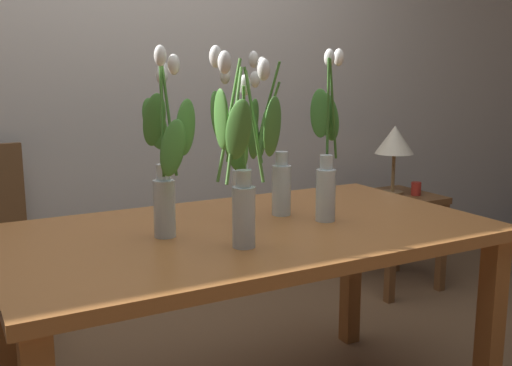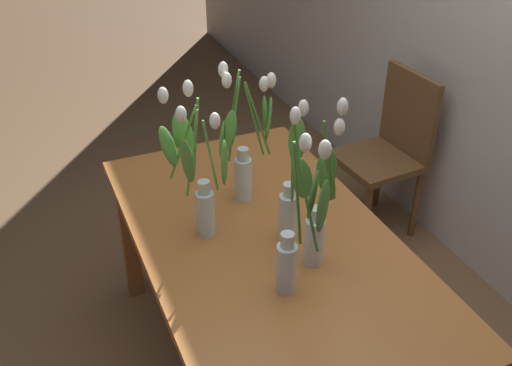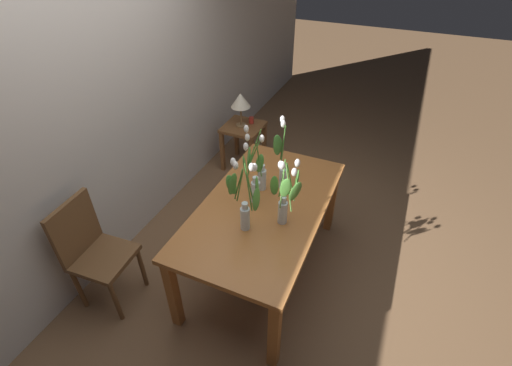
{
  "view_description": "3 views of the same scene",
  "coord_description": "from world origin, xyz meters",
  "px_view_note": "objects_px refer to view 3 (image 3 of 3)",
  "views": [
    {
      "loc": [
        -0.89,
        -1.68,
        1.25
      ],
      "look_at": [
        -0.0,
        -0.05,
        0.9
      ],
      "focal_mm": 41.28,
      "sensor_mm": 36.0,
      "label": 1
    },
    {
      "loc": [
        1.57,
        -0.72,
        2.08
      ],
      "look_at": [
        -0.03,
        -0.03,
        0.98
      ],
      "focal_mm": 41.49,
      "sensor_mm": 36.0,
      "label": 2
    },
    {
      "loc": [
        -1.95,
        -0.79,
        2.54
      ],
      "look_at": [
        0.02,
        0.08,
        0.91
      ],
      "focal_mm": 25.28,
      "sensor_mm": 36.0,
      "label": 3
    }
  ],
  "objects_px": {
    "dining_table": "(264,214)",
    "tulip_vase_0": "(245,201)",
    "tulip_vase_3": "(285,197)",
    "table_lamp": "(241,101)",
    "tulip_vase_4": "(258,171)",
    "pillar_candle": "(251,120)",
    "tulip_vase_1": "(255,181)",
    "side_table": "(243,135)",
    "dining_chair": "(93,248)",
    "tulip_vase_2": "(282,165)"
  },
  "relations": [
    {
      "from": "tulip_vase_1",
      "to": "table_lamp",
      "type": "bearing_deg",
      "value": 29.59
    },
    {
      "from": "tulip_vase_1",
      "to": "table_lamp",
      "type": "relative_size",
      "value": 1.4
    },
    {
      "from": "tulip_vase_1",
      "to": "table_lamp",
      "type": "distance_m",
      "value": 1.59
    },
    {
      "from": "tulip_vase_0",
      "to": "tulip_vase_1",
      "type": "relative_size",
      "value": 1.05
    },
    {
      "from": "dining_table",
      "to": "table_lamp",
      "type": "distance_m",
      "value": 1.66
    },
    {
      "from": "tulip_vase_1",
      "to": "dining_table",
      "type": "bearing_deg",
      "value": -102.09
    },
    {
      "from": "dining_chair",
      "to": "side_table",
      "type": "distance_m",
      "value": 2.17
    },
    {
      "from": "tulip_vase_4",
      "to": "tulip_vase_3",
      "type": "bearing_deg",
      "value": -131.35
    },
    {
      "from": "dining_chair",
      "to": "pillar_candle",
      "type": "height_order",
      "value": "dining_chair"
    },
    {
      "from": "dining_chair",
      "to": "side_table",
      "type": "relative_size",
      "value": 1.69
    },
    {
      "from": "tulip_vase_1",
      "to": "side_table",
      "type": "distance_m",
      "value": 1.67
    },
    {
      "from": "tulip_vase_4",
      "to": "dining_chair",
      "type": "relative_size",
      "value": 0.63
    },
    {
      "from": "tulip_vase_2",
      "to": "tulip_vase_3",
      "type": "distance_m",
      "value": 0.46
    },
    {
      "from": "tulip_vase_1",
      "to": "tulip_vase_2",
      "type": "xyz_separation_m",
      "value": [
        0.27,
        -0.12,
        0.01
      ]
    },
    {
      "from": "tulip_vase_2",
      "to": "table_lamp",
      "type": "xyz_separation_m",
      "value": [
        1.12,
        0.9,
        -0.08
      ]
    },
    {
      "from": "tulip_vase_4",
      "to": "side_table",
      "type": "relative_size",
      "value": 1.06
    },
    {
      "from": "tulip_vase_1",
      "to": "dining_chair",
      "type": "xyz_separation_m",
      "value": [
        -0.76,
        0.99,
        -0.4
      ]
    },
    {
      "from": "dining_chair",
      "to": "dining_table",
      "type": "bearing_deg",
      "value": -55.21
    },
    {
      "from": "tulip_vase_2",
      "to": "tulip_vase_4",
      "type": "height_order",
      "value": "tulip_vase_2"
    },
    {
      "from": "dining_table",
      "to": "tulip_vase_0",
      "type": "xyz_separation_m",
      "value": [
        -0.28,
        0.03,
        0.33
      ]
    },
    {
      "from": "tulip_vase_0",
      "to": "tulip_vase_4",
      "type": "height_order",
      "value": "tulip_vase_0"
    },
    {
      "from": "tulip_vase_1",
      "to": "tulip_vase_3",
      "type": "relative_size",
      "value": 0.96
    },
    {
      "from": "table_lamp",
      "to": "tulip_vase_3",
      "type": "bearing_deg",
      "value": -144.85
    },
    {
      "from": "dining_chair",
      "to": "table_lamp",
      "type": "relative_size",
      "value": 2.34
    },
    {
      "from": "dining_table",
      "to": "side_table",
      "type": "height_order",
      "value": "dining_table"
    },
    {
      "from": "pillar_candle",
      "to": "tulip_vase_3",
      "type": "bearing_deg",
      "value": -148.61
    },
    {
      "from": "tulip_vase_2",
      "to": "tulip_vase_1",
      "type": "bearing_deg",
      "value": 156.45
    },
    {
      "from": "tulip_vase_3",
      "to": "tulip_vase_4",
      "type": "distance_m",
      "value": 0.44
    },
    {
      "from": "tulip_vase_1",
      "to": "pillar_candle",
      "type": "xyz_separation_m",
      "value": [
        1.49,
        0.71,
        -0.34
      ]
    },
    {
      "from": "tulip_vase_4",
      "to": "tulip_vase_1",
      "type": "bearing_deg",
      "value": -165.59
    },
    {
      "from": "tulip_vase_0",
      "to": "side_table",
      "type": "xyz_separation_m",
      "value": [
        1.69,
        0.82,
        -0.55
      ]
    },
    {
      "from": "tulip_vase_4",
      "to": "dining_chair",
      "type": "bearing_deg",
      "value": 133.55
    },
    {
      "from": "tulip_vase_3",
      "to": "side_table",
      "type": "bearing_deg",
      "value": 34.47
    },
    {
      "from": "dining_table",
      "to": "tulip_vase_1",
      "type": "distance_m",
      "value": 0.29
    },
    {
      "from": "table_lamp",
      "to": "tulip_vase_4",
      "type": "bearing_deg",
      "value": -148.91
    },
    {
      "from": "dining_table",
      "to": "tulip_vase_3",
      "type": "xyz_separation_m",
      "value": [
        -0.13,
        -0.21,
        0.33
      ]
    },
    {
      "from": "tulip_vase_1",
      "to": "tulip_vase_2",
      "type": "height_order",
      "value": "tulip_vase_2"
    },
    {
      "from": "tulip_vase_0",
      "to": "pillar_candle",
      "type": "bearing_deg",
      "value": 23.16
    },
    {
      "from": "dining_table",
      "to": "table_lamp",
      "type": "height_order",
      "value": "table_lamp"
    },
    {
      "from": "tulip_vase_3",
      "to": "table_lamp",
      "type": "xyz_separation_m",
      "value": [
        1.53,
        1.08,
        -0.12
      ]
    },
    {
      "from": "table_lamp",
      "to": "dining_chair",
      "type": "bearing_deg",
      "value": 174.66
    },
    {
      "from": "tulip_vase_2",
      "to": "table_lamp",
      "type": "distance_m",
      "value": 1.44
    },
    {
      "from": "tulip_vase_3",
      "to": "tulip_vase_4",
      "type": "bearing_deg",
      "value": 48.65
    },
    {
      "from": "dining_table",
      "to": "side_table",
      "type": "bearing_deg",
      "value": 31.08
    },
    {
      "from": "tulip_vase_2",
      "to": "pillar_candle",
      "type": "distance_m",
      "value": 1.51
    },
    {
      "from": "tulip_vase_4",
      "to": "pillar_candle",
      "type": "distance_m",
      "value": 1.54
    },
    {
      "from": "tulip_vase_0",
      "to": "pillar_candle",
      "type": "xyz_separation_m",
      "value": [
        1.79,
        0.76,
        -0.39
      ]
    },
    {
      "from": "tulip_vase_0",
      "to": "dining_chair",
      "type": "xyz_separation_m",
      "value": [
        -0.47,
        1.04,
        -0.45
      ]
    },
    {
      "from": "tulip_vase_2",
      "to": "tulip_vase_3",
      "type": "relative_size",
      "value": 1.01
    },
    {
      "from": "tulip_vase_0",
      "to": "tulip_vase_1",
      "type": "distance_m",
      "value": 0.31
    }
  ]
}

